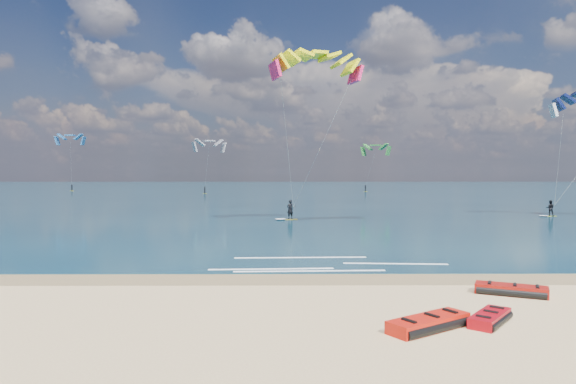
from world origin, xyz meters
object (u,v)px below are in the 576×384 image
object	(u,v)px
packed_kite_left	(429,329)
kitesurfer_far	(574,145)
packed_kite_mid	(511,295)
packed_kite_right	(490,323)
kitesurfer_main	(303,131)

from	to	relation	value
packed_kite_left	kitesurfer_far	distance (m)	42.20
packed_kite_mid	packed_kite_right	size ratio (longest dim) A/B	1.23
packed_kite_left	packed_kite_right	xyz separation A→B (m)	(1.97, 0.58, 0.00)
packed_kite_left	kitesurfer_far	world-z (taller)	kitesurfer_far
packed_kite_mid	kitesurfer_main	world-z (taller)	kitesurfer_main
kitesurfer_main	kitesurfer_far	size ratio (longest dim) A/B	1.17
kitesurfer_main	kitesurfer_far	xyz separation A→B (m)	(25.93, 4.77, -0.96)
packed_kite_mid	kitesurfer_main	bearing A→B (deg)	129.35
packed_kite_right	kitesurfer_far	size ratio (longest dim) A/B	0.16
kitesurfer_main	kitesurfer_far	distance (m)	26.38
packed_kite_mid	kitesurfer_far	distance (m)	36.62
packed_kite_left	kitesurfer_main	bearing A→B (deg)	61.09
packed_kite_mid	kitesurfer_main	size ratio (longest dim) A/B	0.17
packed_kite_right	packed_kite_mid	bearing A→B (deg)	6.62
packed_kite_mid	packed_kite_right	xyz separation A→B (m)	(-2.17, -3.48, 0.00)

